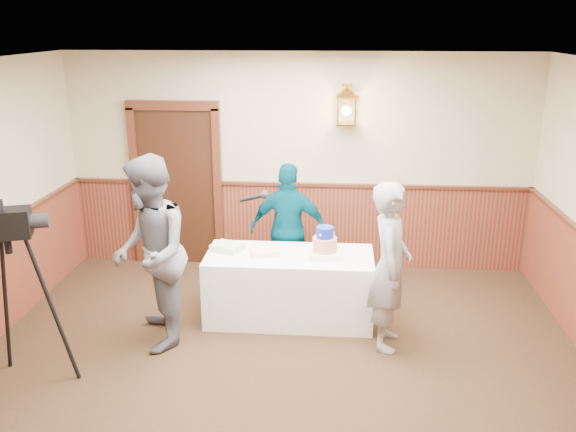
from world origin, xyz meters
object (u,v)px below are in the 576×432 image
display_table (289,286)px  tiered_cake (325,245)px  interviewer (150,254)px  assistant_p (289,230)px  baker (390,266)px  sheet_cake_green (227,247)px  sheet_cake_yellow (265,252)px  tv_camera_rig (18,310)px

display_table → tiered_cake: bearing=-3.6°
display_table → interviewer: interviewer is taller
display_table → assistant_p: bearing=94.8°
baker → assistant_p: (-1.08, 1.17, -0.06)m
interviewer → assistant_p: 1.84m
display_table → sheet_cake_green: bearing=174.2°
display_table → sheet_cake_yellow: size_ratio=6.21×
tiered_cake → interviewer: (-1.70, -0.64, 0.09)m
sheet_cake_yellow → tv_camera_rig: (-1.99, -1.49, -0.03)m
sheet_cake_yellow → interviewer: interviewer is taller
sheet_cake_yellow → interviewer: (-1.05, -0.64, 0.20)m
interviewer → tv_camera_rig: bearing=-65.2°
sheet_cake_green → tiered_cake: bearing=-5.0°
tv_camera_rig → sheet_cake_green: bearing=26.2°
display_table → assistant_p: (-0.06, 0.67, 0.42)m
baker → sheet_cake_green: bearing=77.7°
sheet_cake_green → baker: baker is taller
interviewer → tv_camera_rig: interviewer is taller
sheet_cake_yellow → interviewer: bearing=-148.7°
sheet_cake_yellow → sheet_cake_green: sheet_cake_green is taller
interviewer → baker: (2.35, 0.16, -0.12)m
display_table → assistant_p: 0.80m
interviewer → baker: 2.36m
interviewer → tv_camera_rig: size_ratio=1.17×
display_table → interviewer: bearing=-153.4°
tiered_cake → assistant_p: bearing=121.9°
baker → sheet_cake_yellow: bearing=75.7°
sheet_cake_green → tv_camera_rig: 2.22m
sheet_cake_yellow → assistant_p: size_ratio=0.18×
display_table → tiered_cake: (0.38, -0.02, 0.51)m
sheet_cake_green → tv_camera_rig: (-1.57, -1.58, -0.04)m
interviewer → baker: interviewer is taller
interviewer → assistant_p: bearing=119.3°
display_table → interviewer: size_ratio=0.92×
interviewer → assistant_p: size_ratio=1.22×
interviewer → tiered_cake: bearing=93.3°
sheet_cake_green → tv_camera_rig: bearing=-134.8°
baker → assistant_p: baker is taller
baker → assistant_p: bearing=48.9°
tiered_cake → assistant_p: size_ratio=0.21×
tiered_cake → sheet_cake_green: 1.08m
tiered_cake → sheet_cake_green: (-1.07, 0.09, -0.09)m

